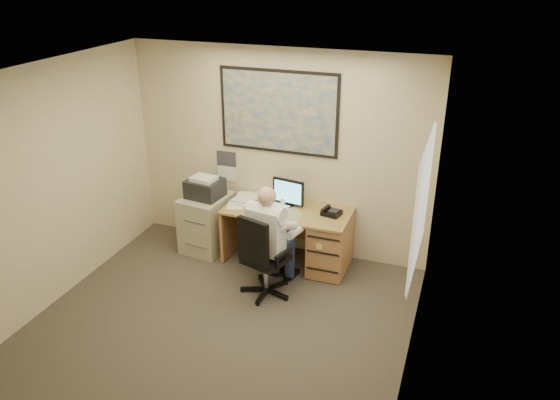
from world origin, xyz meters
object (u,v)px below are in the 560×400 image
(desk, at_px, (312,235))
(person, at_px, (267,241))
(office_chair, at_px, (266,272))
(filing_cabinet, at_px, (207,218))

(desk, relative_size, person, 1.19)
(office_chair, bearing_deg, filing_cabinet, 163.07)
(desk, height_order, filing_cabinet, desk)
(desk, distance_m, filing_cabinet, 1.47)
(filing_cabinet, bearing_deg, person, -25.03)
(desk, xyz_separation_m, filing_cabinet, (-1.47, -0.05, 0.01))
(filing_cabinet, height_order, person, person)
(person, bearing_deg, desk, 76.30)
(desk, bearing_deg, person, -113.39)
(filing_cabinet, bearing_deg, office_chair, -27.39)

